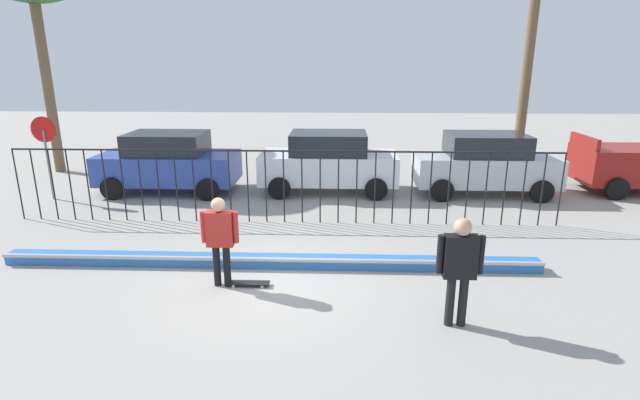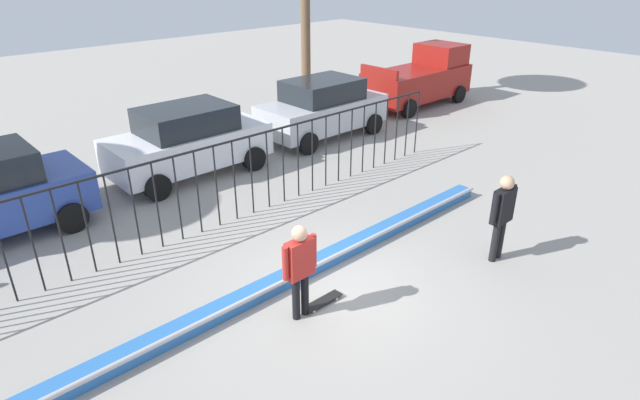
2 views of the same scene
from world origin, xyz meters
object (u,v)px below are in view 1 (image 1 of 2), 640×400
Objects in this scene: camera_operator at (460,263)px; parked_car_blue at (169,162)px; parked_car_white at (328,162)px; stop_sign at (46,147)px; parked_car_silver at (485,163)px; skateboard at (248,283)px; skateboarder at (220,234)px.

camera_operator is 0.42× the size of parked_car_blue.
parked_car_white is 1.72× the size of stop_sign.
parked_car_silver reaches higher than camera_operator.
parked_car_blue is 1.00× the size of parked_car_silver.
parked_car_silver is (6.24, 6.76, 0.91)m from skateboard.
parked_car_white is 8.46m from stop_sign.
parked_car_blue is (-3.71, 6.58, 0.91)m from skateboard.
stop_sign is at bearing 29.47° from camera_operator.
camera_operator is 0.72× the size of stop_sign.
stop_sign is (-3.28, -0.99, 0.64)m from parked_car_blue.
parked_car_silver is at bearing 0.31° from parked_car_white.
parked_car_white is (5.06, 0.24, 0.00)m from parked_car_blue.
parked_car_blue is 5.07m from parked_car_white.
skateboarder is at bearing 155.59° from skateboard.
parked_car_white is at bearing -12.21° from camera_operator.
skateboard is at bearing -100.15° from parked_car_white.
stop_sign reaches higher than parked_car_silver.
stop_sign is at bearing 118.44° from skateboard.
stop_sign reaches higher than camera_operator.
skateboarder is 0.69× the size of stop_sign.
parked_car_white reaches higher than skateboarder.
parked_car_white is (1.35, 6.82, 0.91)m from skateboard.
parked_car_blue is at bearing 16.77° from stop_sign.
parked_car_silver is (9.95, 0.18, 0.00)m from parked_car_blue.
camera_operator is at bearing -103.88° from parked_car_silver.
skateboard is at bearing -128.17° from parked_car_silver.
skateboarder is at bearing -59.96° from parked_car_blue.
skateboard is 0.19× the size of parked_car_silver.
stop_sign is at bearing -159.33° from parked_car_blue.
skateboard is 0.19× the size of parked_car_white.
skateboarder is at bearing 45.22° from camera_operator.
skateboard is at bearing -56.70° from parked_car_blue.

